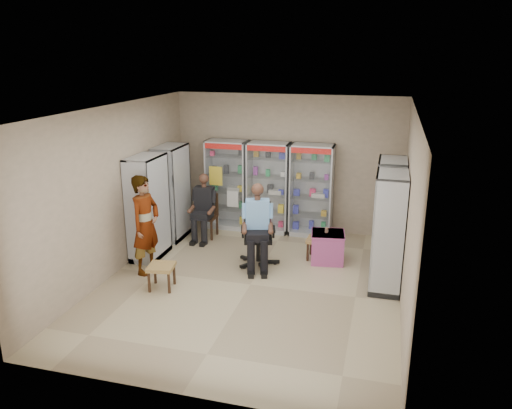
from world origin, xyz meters
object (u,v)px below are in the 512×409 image
(cabinet_left_near, at_px, (148,208))
(seated_shopkeeper, at_px, (257,228))
(woven_stool_a, at_px, (318,248))
(cabinet_back_left, at_px, (227,185))
(standing_man, at_px, (146,225))
(cabinet_left_far, at_px, (172,193))
(cabinet_right_near, at_px, (388,232))
(wooden_chair, at_px, (206,216))
(cabinet_back_right, at_px, (311,191))
(office_chair, at_px, (258,235))
(woven_stool_b, at_px, (162,277))
(cabinet_back_mid, at_px, (268,188))
(cabinet_right_far, at_px, (389,212))
(pink_trunk, at_px, (327,247))

(cabinet_left_near, bearing_deg, seated_shopkeeper, 93.21)
(seated_shopkeeper, relative_size, woven_stool_a, 3.59)
(cabinet_back_left, bearing_deg, standing_man, -103.57)
(cabinet_left_far, bearing_deg, cabinet_right_near, 73.75)
(wooden_chair, relative_size, seated_shopkeeper, 0.63)
(cabinet_back_right, height_order, standing_man, cabinet_back_right)
(office_chair, distance_m, seated_shopkeeper, 0.17)
(cabinet_right_near, xyz_separation_m, cabinet_left_near, (-4.46, 0.20, 0.00))
(office_chair, relative_size, woven_stool_a, 2.82)
(cabinet_left_near, distance_m, woven_stool_a, 3.36)
(office_chair, relative_size, woven_stool_b, 2.78)
(wooden_chair, distance_m, seated_shopkeeper, 1.90)
(cabinet_back_mid, xyz_separation_m, cabinet_left_near, (-1.88, -2.03, 0.00))
(seated_shopkeeper, xyz_separation_m, woven_stool_b, (-1.32, -1.34, -0.54))
(cabinet_back_right, bearing_deg, woven_stool_b, -121.84)
(cabinet_back_right, bearing_deg, cabinet_right_near, -53.84)
(cabinet_right_far, bearing_deg, cabinet_left_far, 87.43)
(cabinet_back_left, xyz_separation_m, seated_shopkeeper, (1.21, -1.91, -0.25))
(cabinet_left_near, height_order, wooden_chair, cabinet_left_near)
(cabinet_right_near, distance_m, cabinet_left_near, 4.46)
(cabinet_left_far, bearing_deg, cabinet_back_mid, 116.32)
(cabinet_left_near, xyz_separation_m, standing_man, (0.28, -0.66, -0.09))
(seated_shopkeeper, bearing_deg, woven_stool_b, -149.75)
(pink_trunk, relative_size, woven_stool_a, 1.44)
(cabinet_back_left, distance_m, cabinet_right_near, 4.18)
(cabinet_right_far, distance_m, woven_stool_b, 4.29)
(cabinet_right_near, relative_size, cabinet_left_near, 1.00)
(cabinet_back_left, height_order, pink_trunk, cabinet_back_left)
(wooden_chair, distance_m, pink_trunk, 2.78)
(cabinet_right_far, xyz_separation_m, seated_shopkeeper, (-2.32, -0.78, -0.25))
(seated_shopkeeper, bearing_deg, pink_trunk, 8.25)
(cabinet_back_mid, height_order, pink_trunk, cabinet_back_mid)
(cabinet_right_near, distance_m, woven_stool_a, 1.77)
(cabinet_right_near, distance_m, pink_trunk, 1.55)
(cabinet_right_far, distance_m, woven_stool_a, 1.51)
(standing_man, bearing_deg, seated_shopkeeper, -56.17)
(cabinet_back_left, height_order, woven_stool_b, cabinet_back_left)
(seated_shopkeeper, bearing_deg, wooden_chair, 125.95)
(cabinet_left_far, distance_m, pink_trunk, 3.48)
(seated_shopkeeper, bearing_deg, woven_stool_a, 15.34)
(cabinet_back_right, xyz_separation_m, wooden_chair, (-2.15, -0.73, -0.53))
(cabinet_back_left, relative_size, cabinet_back_mid, 1.00)
(standing_man, bearing_deg, pink_trunk, -56.00)
(cabinet_back_left, distance_m, standing_man, 2.77)
(office_chair, xyz_separation_m, seated_shopkeeper, (0.00, -0.05, 0.16))
(cabinet_left_far, distance_m, office_chair, 2.37)
(wooden_chair, bearing_deg, cabinet_back_right, 18.75)
(cabinet_right_near, height_order, cabinet_left_far, same)
(cabinet_back_right, bearing_deg, office_chair, -110.43)
(wooden_chair, distance_m, office_chair, 1.85)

